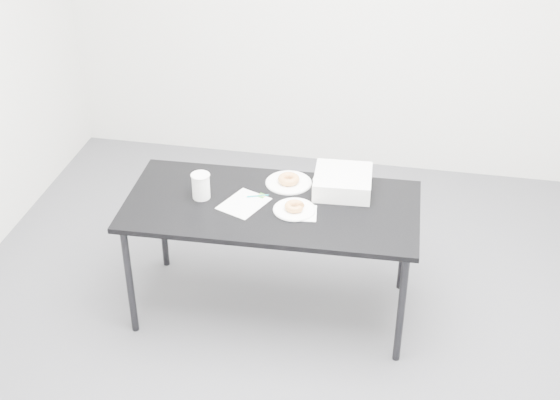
% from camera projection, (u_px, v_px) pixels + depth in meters
% --- Properties ---
extents(floor, '(4.00, 4.00, 0.00)m').
position_uv_depth(floor, '(288.00, 332.00, 4.35)').
color(floor, '#4C4D52').
rests_on(floor, ground).
extents(table, '(1.59, 0.78, 0.72)m').
position_uv_depth(table, '(272.00, 212.00, 4.18)').
color(table, black).
rests_on(table, floor).
extents(scorecard, '(0.28, 0.31, 0.00)m').
position_uv_depth(scorecard, '(244.00, 203.00, 4.15)').
color(scorecard, white).
rests_on(scorecard, table).
extents(logo_patch, '(0.05, 0.05, 0.00)m').
position_uv_depth(logo_patch, '(262.00, 196.00, 4.22)').
color(logo_patch, green).
rests_on(logo_patch, scorecard).
extents(pen, '(0.11, 0.05, 0.01)m').
position_uv_depth(pen, '(258.00, 196.00, 4.21)').
color(pen, '#0C868B').
rests_on(pen, scorecard).
extents(napkin, '(0.17, 0.17, 0.00)m').
position_uv_depth(napkin, '(301.00, 213.00, 4.08)').
color(napkin, white).
rests_on(napkin, table).
extents(plate_near, '(0.23, 0.23, 0.01)m').
position_uv_depth(plate_near, '(294.00, 210.00, 4.09)').
color(plate_near, white).
rests_on(plate_near, napkin).
extents(donut_near, '(0.11, 0.11, 0.04)m').
position_uv_depth(donut_near, '(295.00, 206.00, 4.08)').
color(donut_near, '#C2823D').
rests_on(donut_near, plate_near).
extents(plate_far, '(0.26, 0.26, 0.01)m').
position_uv_depth(plate_far, '(289.00, 183.00, 4.33)').
color(plate_far, white).
rests_on(plate_far, table).
extents(donut_far, '(0.14, 0.14, 0.04)m').
position_uv_depth(donut_far, '(289.00, 179.00, 4.32)').
color(donut_far, '#C2823D').
rests_on(donut_far, plate_far).
extents(coffee_cup, '(0.10, 0.10, 0.14)m').
position_uv_depth(coffee_cup, '(201.00, 186.00, 4.17)').
color(coffee_cup, white).
rests_on(coffee_cup, table).
extents(cup_lid, '(0.08, 0.08, 0.01)m').
position_uv_depth(cup_lid, '(320.00, 180.00, 4.35)').
color(cup_lid, white).
rests_on(cup_lid, table).
extents(bakery_box, '(0.33, 0.33, 0.10)m').
position_uv_depth(bakery_box, '(343.00, 182.00, 4.25)').
color(bakery_box, white).
rests_on(bakery_box, table).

